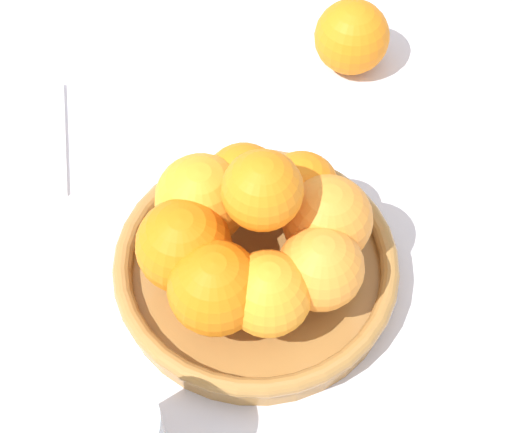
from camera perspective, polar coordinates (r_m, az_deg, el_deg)
The scene contains 4 objects.
ground_plane at distance 0.77m, azimuth 0.00°, elevation -4.16°, with size 4.00×4.00×0.00m, color silver.
fruit_bowl at distance 0.76m, azimuth 0.00°, elevation -3.46°, with size 0.25×0.25×0.04m.
orange_pile at distance 0.71m, azimuth -0.22°, elevation -1.06°, with size 0.19×0.19×0.13m.
stray_orange at distance 0.92m, azimuth 6.40°, elevation 11.81°, with size 0.08×0.08×0.08m, color orange.
Camera 1 is at (-0.24, -0.31, 0.67)m, focal length 60.00 mm.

